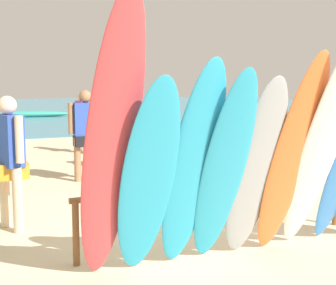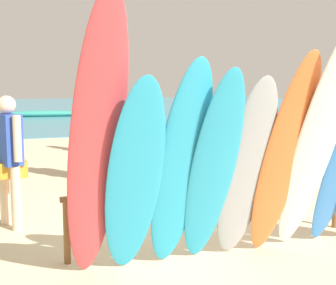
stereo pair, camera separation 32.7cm
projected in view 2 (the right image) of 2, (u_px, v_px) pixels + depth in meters
name	position (u px, v px, depth m)	size (l,w,h in m)	color
ground	(56.00, 130.00, 18.36)	(60.00, 60.00, 0.00)	beige
ocean_water	(25.00, 108.00, 34.33)	(60.00, 40.00, 0.02)	teal
surfboard_rack	(216.00, 196.00, 5.31)	(3.51, 0.07, 0.71)	brown
surfboard_red_0	(97.00, 145.00, 4.03)	(0.49, 0.08, 2.75)	#D13D42
surfboard_teal_1	(134.00, 181.00, 4.22)	(0.52, 0.06, 2.06)	#289EC6
surfboard_teal_2	(180.00, 168.00, 4.39)	(0.51, 0.08, 2.19)	#289EC6
surfboard_teal_3	(213.00, 171.00, 4.49)	(0.47, 0.07, 2.14)	#289EC6
surfboard_grey_4	(246.00, 171.00, 4.67)	(0.52, 0.07, 2.03)	#999EA3
surfboard_orange_5	(284.00, 158.00, 4.73)	(0.52, 0.07, 2.28)	orange
surfboard_white_6	(315.00, 147.00, 4.76)	(0.47, 0.08, 2.58)	white
beachgoer_strolling	(93.00, 118.00, 12.35)	(0.41, 0.59, 1.59)	tan
beachgoer_photographing	(8.00, 152.00, 5.87)	(0.44, 0.60, 1.69)	beige
beachgoer_by_water	(92.00, 129.00, 8.79)	(0.65, 0.27, 1.71)	#9E704C
beachgoer_midbeach	(142.00, 122.00, 11.52)	(0.47, 0.39, 1.52)	brown
beachgoer_near_rack	(143.00, 125.00, 9.73)	(0.44, 0.64, 1.69)	brown
distant_boat	(45.00, 114.00, 25.48)	(4.66, 1.46, 0.37)	teal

